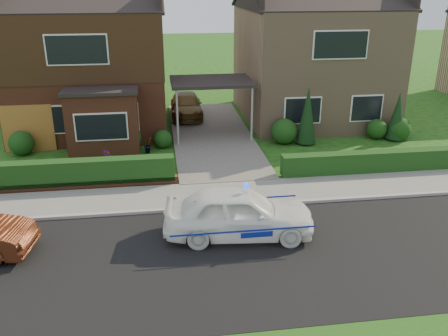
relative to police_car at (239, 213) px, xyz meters
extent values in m
plane|color=#164412|center=(0.34, -1.22, -0.75)|extent=(120.00, 120.00, 0.00)
cube|color=black|center=(0.34, -1.22, -0.75)|extent=(60.00, 6.00, 0.02)
cube|color=#9E9993|center=(0.34, 1.83, -0.69)|extent=(60.00, 0.16, 0.12)
cube|color=slate|center=(0.34, 2.88, -0.70)|extent=(60.00, 2.00, 0.10)
cube|color=#666059|center=(0.34, 9.78, -0.69)|extent=(3.80, 12.00, 0.12)
cube|color=brown|center=(-5.46, 12.78, 2.15)|extent=(7.20, 8.00, 5.80)
cube|color=white|center=(-7.04, 8.76, 0.65)|extent=(1.80, 0.08, 1.30)
cube|color=white|center=(-3.88, 8.76, 0.65)|extent=(1.60, 0.08, 1.30)
cube|color=white|center=(-5.46, 8.76, 3.65)|extent=(2.60, 0.08, 1.30)
cube|color=black|center=(-5.46, 12.78, 3.60)|extent=(7.26, 8.06, 2.90)
cube|color=brown|center=(-4.60, 8.08, 0.60)|extent=(3.00, 1.40, 2.70)
cube|color=black|center=(-4.60, 8.08, 2.02)|extent=(3.20, 1.60, 0.14)
cube|color=#A28163|center=(6.14, 12.78, 2.15)|extent=(7.20, 8.00, 5.80)
cube|color=white|center=(4.56, 8.76, 0.65)|extent=(1.80, 0.08, 1.30)
cube|color=white|center=(7.72, 8.76, 0.65)|extent=(1.60, 0.08, 1.30)
cube|color=white|center=(6.14, 8.76, 3.65)|extent=(2.60, 0.08, 1.30)
cube|color=black|center=(0.34, 9.78, 1.95)|extent=(3.80, 3.00, 0.14)
cylinder|color=gray|center=(-1.36, 8.38, 0.60)|extent=(0.10, 0.10, 2.70)
cylinder|color=gray|center=(2.04, 8.38, 0.60)|extent=(0.10, 0.10, 2.70)
cube|color=brown|center=(-7.91, 8.74, 0.30)|extent=(2.20, 0.10, 2.10)
cube|color=brown|center=(-5.46, 4.08, -0.57)|extent=(7.70, 0.25, 0.36)
cube|color=#143912|center=(-5.46, 4.23, -0.75)|extent=(7.50, 0.55, 0.90)
cube|color=#143912|center=(6.14, 4.13, -0.75)|extent=(7.50, 0.55, 0.80)
sphere|color=#143912|center=(-8.16, 8.28, -0.21)|extent=(1.08, 1.08, 1.08)
sphere|color=#143912|center=(-3.66, 8.08, -0.09)|extent=(1.32, 1.32, 1.32)
sphere|color=#143912|center=(-2.06, 8.38, -0.33)|extent=(0.84, 0.84, 0.84)
sphere|color=#143912|center=(3.54, 8.18, -0.15)|extent=(1.20, 1.20, 1.20)
sphere|color=#143912|center=(8.14, 8.28, -0.27)|extent=(0.96, 0.96, 0.96)
sphere|color=#143912|center=(9.14, 7.98, -0.21)|extent=(1.08, 1.08, 1.08)
cone|color=black|center=(4.54, 7.98, 0.55)|extent=(0.90, 0.90, 2.60)
cone|color=black|center=(8.94, 7.98, 0.35)|extent=(0.90, 0.90, 2.20)
imported|color=white|center=(0.00, 0.00, 0.00)|extent=(2.20, 4.56, 1.50)
sphere|color=#193FF2|center=(0.22, 0.00, 0.83)|extent=(0.17, 0.17, 0.17)
cube|color=navy|center=(0.00, -0.89, -0.06)|extent=(4.05, 0.02, 0.05)
cube|color=navy|center=(0.00, 0.89, -0.06)|extent=(4.05, 0.01, 0.05)
ellipsoid|color=black|center=(-1.23, -0.10, 0.29)|extent=(0.22, 0.17, 0.21)
sphere|color=white|center=(-1.22, -0.16, 0.28)|extent=(0.11, 0.11, 0.11)
sphere|color=black|center=(-1.21, -0.12, 0.43)|extent=(0.13, 0.13, 0.13)
cone|color=black|center=(-1.26, -0.11, 0.49)|extent=(0.04, 0.04, 0.05)
cone|color=black|center=(-1.17, -0.11, 0.49)|extent=(0.04, 0.04, 0.05)
imported|color=brown|center=(-0.66, 13.28, -0.03)|extent=(1.75, 4.14, 1.19)
imported|color=gray|center=(-6.22, 5.46, -0.38)|extent=(0.46, 0.39, 0.74)
imported|color=gray|center=(-2.72, 7.78, -0.40)|extent=(0.49, 0.48, 0.69)
imported|color=gray|center=(-4.30, 6.01, -0.36)|extent=(0.58, 0.58, 0.79)
camera|label=1|loc=(-2.17, -12.27, 6.36)|focal=38.00mm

